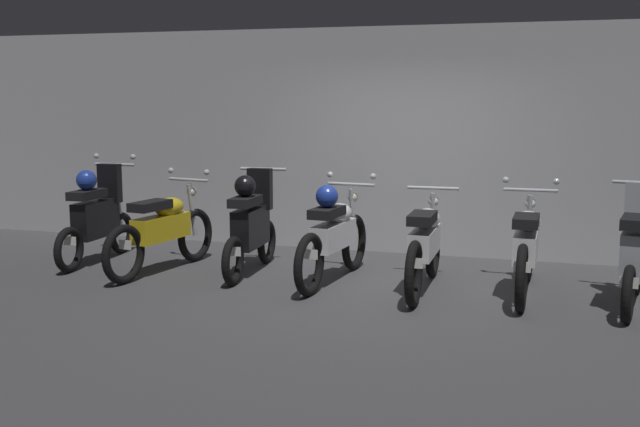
{
  "coord_description": "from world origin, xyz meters",
  "views": [
    {
      "loc": [
        1.8,
        -7.63,
        2.02
      ],
      "look_at": [
        -0.65,
        0.27,
        0.75
      ],
      "focal_mm": 43.47,
      "sensor_mm": 36.0,
      "label": 1
    }
  ],
  "objects_px": {
    "motorbike_slot_2": "(251,224)",
    "motorbike_slot_3": "(334,234)",
    "motorbike_slot_0": "(97,216)",
    "motorbike_slot_1": "(163,229)",
    "motorbike_slot_4": "(425,244)",
    "motorbike_slot_6": "(635,253)",
    "motorbike_slot_5": "(526,247)"
  },
  "relations": [
    {
      "from": "motorbike_slot_1",
      "to": "motorbike_slot_6",
      "type": "relative_size",
      "value": 1.16
    },
    {
      "from": "motorbike_slot_5",
      "to": "motorbike_slot_0",
      "type": "bearing_deg",
      "value": 179.24
    },
    {
      "from": "motorbike_slot_0",
      "to": "motorbike_slot_3",
      "type": "height_order",
      "value": "motorbike_slot_0"
    },
    {
      "from": "motorbike_slot_4",
      "to": "motorbike_slot_6",
      "type": "bearing_deg",
      "value": -0.8
    },
    {
      "from": "motorbike_slot_4",
      "to": "motorbike_slot_6",
      "type": "xyz_separation_m",
      "value": [
        2.02,
        -0.03,
        0.03
      ]
    },
    {
      "from": "motorbike_slot_1",
      "to": "motorbike_slot_2",
      "type": "bearing_deg",
      "value": 12.37
    },
    {
      "from": "motorbike_slot_6",
      "to": "motorbike_slot_1",
      "type": "bearing_deg",
      "value": 179.93
    },
    {
      "from": "motorbike_slot_3",
      "to": "motorbike_slot_1",
      "type": "bearing_deg",
      "value": -177.13
    },
    {
      "from": "motorbike_slot_2",
      "to": "motorbike_slot_0",
      "type": "bearing_deg",
      "value": 179.94
    },
    {
      "from": "motorbike_slot_0",
      "to": "motorbike_slot_6",
      "type": "relative_size",
      "value": 1.0
    },
    {
      "from": "motorbike_slot_1",
      "to": "motorbike_slot_4",
      "type": "relative_size",
      "value": 0.99
    },
    {
      "from": "motorbike_slot_0",
      "to": "motorbike_slot_5",
      "type": "height_order",
      "value": "motorbike_slot_0"
    },
    {
      "from": "motorbike_slot_1",
      "to": "motorbike_slot_5",
      "type": "distance_m",
      "value": 4.03
    },
    {
      "from": "motorbike_slot_4",
      "to": "motorbike_slot_3",
      "type": "bearing_deg",
      "value": 175.51
    },
    {
      "from": "motorbike_slot_4",
      "to": "motorbike_slot_5",
      "type": "relative_size",
      "value": 1.0
    },
    {
      "from": "motorbike_slot_6",
      "to": "motorbike_slot_4",
      "type": "bearing_deg",
      "value": 179.2
    },
    {
      "from": "motorbike_slot_0",
      "to": "motorbike_slot_1",
      "type": "bearing_deg",
      "value": -12.36
    },
    {
      "from": "motorbike_slot_0",
      "to": "motorbike_slot_5",
      "type": "relative_size",
      "value": 0.86
    },
    {
      "from": "motorbike_slot_3",
      "to": "motorbike_slot_4",
      "type": "height_order",
      "value": "motorbike_slot_3"
    },
    {
      "from": "motorbike_slot_0",
      "to": "motorbike_slot_6",
      "type": "height_order",
      "value": "motorbike_slot_0"
    },
    {
      "from": "motorbike_slot_2",
      "to": "motorbike_slot_6",
      "type": "distance_m",
      "value": 4.05
    },
    {
      "from": "motorbike_slot_0",
      "to": "motorbike_slot_1",
      "type": "relative_size",
      "value": 0.87
    },
    {
      "from": "motorbike_slot_3",
      "to": "motorbike_slot_2",
      "type": "bearing_deg",
      "value": 173.28
    },
    {
      "from": "motorbike_slot_0",
      "to": "motorbike_slot_2",
      "type": "xyz_separation_m",
      "value": [
        2.02,
        -0.0,
        -0.0
      ]
    },
    {
      "from": "motorbike_slot_1",
      "to": "motorbike_slot_2",
      "type": "xyz_separation_m",
      "value": [
        1.0,
        0.22,
        0.07
      ]
    },
    {
      "from": "motorbike_slot_2",
      "to": "motorbike_slot_5",
      "type": "bearing_deg",
      "value": -1.22
    },
    {
      "from": "motorbike_slot_6",
      "to": "motorbike_slot_0",
      "type": "bearing_deg",
      "value": 177.84
    },
    {
      "from": "motorbike_slot_2",
      "to": "motorbike_slot_3",
      "type": "bearing_deg",
      "value": -6.72
    },
    {
      "from": "motorbike_slot_4",
      "to": "motorbike_slot_5",
      "type": "xyz_separation_m",
      "value": [
        1.01,
        0.13,
        0.0
      ]
    },
    {
      "from": "motorbike_slot_0",
      "to": "motorbike_slot_3",
      "type": "bearing_deg",
      "value": -2.3
    },
    {
      "from": "motorbike_slot_1",
      "to": "motorbike_slot_2",
      "type": "height_order",
      "value": "motorbike_slot_2"
    },
    {
      "from": "motorbike_slot_0",
      "to": "motorbike_slot_5",
      "type": "distance_m",
      "value": 5.05
    }
  ]
}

